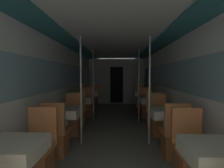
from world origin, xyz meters
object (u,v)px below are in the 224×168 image
object	(u,v)px
support_pole_right_2	(139,85)
chair_right_near_2	(153,116)
dining_table_left_1	(65,114)
chair_left_near_3	(89,104)
dining_table_left_2	(83,101)
chair_left_far_0	(38,158)
chair_right_far_3	(140,100)
chair_left_near_1	(56,139)
dining_table_right_2	(149,101)
chair_right_near_1	(174,140)
dining_table_right_3	(141,94)
chair_left_far_3	(93,100)
chair_right_far_2	(146,108)
chair_left_far_1	(72,122)
chair_left_near_2	(79,115)
support_pole_right_1	(149,91)
chair_right_far_0	(191,160)
support_pole_left_1	(81,91)
chair_right_far_1	(159,123)
support_pole_left_2	(93,85)
chair_left_far_2	(86,108)
dining_table_left_3	(92,94)
dining_table_right_0	(215,156)
dining_table_right_1	(165,114)
chair_right_near_3	(143,104)
dining_table_left_0	(13,153)

from	to	relation	value
support_pole_right_2	chair_right_near_2	bearing A→B (deg)	-59.22
dining_table_left_1	chair_left_near_3	bearing A→B (deg)	90.00
dining_table_left_2	chair_left_far_0	bearing A→B (deg)	-90.00
dining_table_left_2	chair_right_far_3	xyz separation A→B (m)	(2.10, 2.41, -0.33)
chair_left_near_1	dining_table_right_2	distance (m)	3.21
chair_right_near_1	dining_table_right_3	size ratio (longest dim) A/B	1.31
chair_right_near_1	dining_table_right_2	size ratio (longest dim) A/B	1.31
chair_left_far_3	chair_right_far_2	distance (m)	2.79
chair_left_far_1	dining_table_left_2	size ratio (longest dim) A/B	1.31
chair_right_near_1	support_pole_right_2	bearing A→B (deg)	97.93
chair_left_far_0	chair_left_far_3	world-z (taller)	same
chair_right_near_2	chair_right_far_2	bearing A→B (deg)	90.00
chair_right_far_3	chair_right_near_1	bearing A→B (deg)	90.00
dining_table_left_1	chair_right_near_2	bearing A→B (deg)	31.41
chair_left_near_2	chair_left_near_3	bearing A→B (deg)	90.00
chair_left_near_3	chair_left_far_1	bearing A→B (deg)	-90.00
support_pole_right_1	chair_left_near_2	bearing A→B (deg)	143.99
chair_right_far_0	support_pole_right_2	distance (m)	3.25
support_pole_right_2	chair_right_far_3	xyz separation A→B (m)	(0.34, 2.41, -0.82)
support_pole_left_1	chair_right_far_1	bearing A→B (deg)	17.73
support_pole_left_1	support_pole_left_2	bearing A→B (deg)	90.00
chair_right_far_0	chair_left_far_0	bearing A→B (deg)	0.00
chair_left_far_0	support_pole_right_2	distance (m)	3.68
chair_left_far_2	dining_table_left_3	xyz separation A→B (m)	(-0.00, 1.28, 0.33)
chair_left_far_1	chair_left_near_3	bearing A→B (deg)	-90.00
dining_table_left_2	chair_right_near_2	world-z (taller)	chair_right_near_2
dining_table_right_0	dining_table_right_2	size ratio (longest dim) A/B	1.00
chair_right_far_1	chair_right_far_2	world-z (taller)	same
dining_table_right_1	chair_right_far_2	size ratio (longest dim) A/B	0.76
chair_left_far_1	chair_right_far_2	world-z (taller)	same
chair_left_near_1	support_pole_left_2	bearing A→B (deg)	82.07
chair_right_near_3	chair_right_far_3	world-z (taller)	same
chair_left_far_1	chair_right_near_1	bearing A→B (deg)	151.76
chair_right_far_1	chair_right_near_2	world-z (taller)	same
chair_left_far_1	dining_table_left_3	size ratio (longest dim) A/B	1.31
dining_table_left_1	dining_table_left_3	size ratio (longest dim) A/B	1.00
chair_left_far_0	chair_left_near_2	xyz separation A→B (m)	(0.00, 2.56, 0.00)
support_pole_right_1	dining_table_right_3	size ratio (longest dim) A/B	2.98
chair_left_far_0	chair_left_near_1	distance (m)	0.72
dining_table_left_2	dining_table_right_0	size ratio (longest dim) A/B	1.00
dining_table_left_0	support_pole_right_1	distance (m)	2.59
chair_left_far_2	dining_table_left_3	distance (m)	1.32
chair_right_near_2	dining_table_right_3	bearing A→B (deg)	90.00
chair_left_near_2	chair_right_near_3	size ratio (longest dim) A/B	1.00
support_pole_left_2	dining_table_right_1	world-z (taller)	support_pole_left_2
support_pole_left_1	chair_left_far_2	bearing A→B (deg)	97.93
support_pole_left_2	chair_right_near_2	xyz separation A→B (m)	(1.76, -0.56, -0.82)
chair_left_far_1	chair_left_far_3	world-z (taller)	same
chair_left_far_0	support_pole_right_2	size ratio (longest dim) A/B	0.44
chair_right_near_2	dining_table_right_0	bearing A→B (deg)	-90.00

